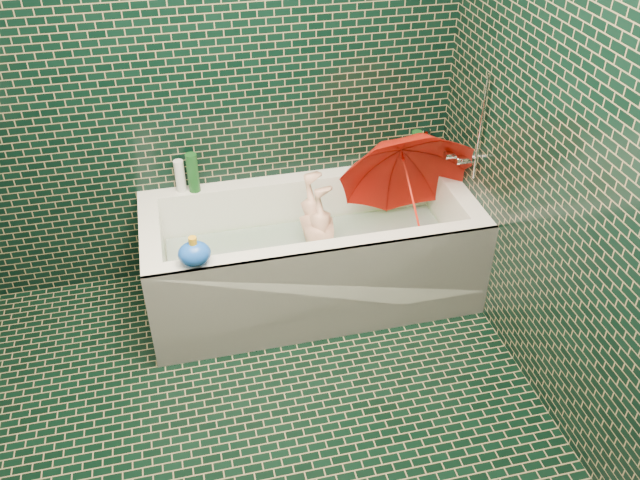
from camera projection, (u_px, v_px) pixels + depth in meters
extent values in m
plane|color=black|center=(262.00, 462.00, 2.84)|extent=(2.80, 2.80, 0.00)
plane|color=black|center=(200.00, 55.00, 3.21)|extent=(2.80, 0.00, 2.80)
plane|color=black|center=(613.00, 165.00, 2.35)|extent=(0.00, 2.80, 2.80)
cube|color=white|center=(312.00, 282.00, 3.69)|extent=(1.70, 0.75, 0.15)
cube|color=white|center=(298.00, 208.00, 3.78)|extent=(1.70, 0.10, 0.40)
cube|color=white|center=(326.00, 279.00, 3.27)|extent=(1.70, 0.10, 0.40)
cube|color=white|center=(454.00, 221.00, 3.68)|extent=(0.10, 0.55, 0.40)
cube|color=white|center=(155.00, 263.00, 3.37)|extent=(0.10, 0.55, 0.40)
cube|color=white|center=(328.00, 296.00, 3.28)|extent=(1.70, 0.02, 0.55)
cube|color=green|center=(311.00, 270.00, 3.64)|extent=(1.35, 0.47, 0.01)
cube|color=silver|center=(311.00, 249.00, 3.56)|extent=(1.48, 0.53, 0.00)
cylinder|color=silver|center=(468.00, 159.00, 3.46)|extent=(0.14, 0.05, 0.05)
cylinder|color=silver|center=(449.00, 155.00, 3.50)|extent=(0.05, 0.04, 0.04)
cylinder|color=silver|center=(481.00, 128.00, 3.25)|extent=(0.01, 0.01, 0.55)
imported|color=#E3A78E|center=(323.00, 249.00, 3.54)|extent=(0.85, 0.34, 0.26)
imported|color=red|center=(412.00, 195.00, 3.44)|extent=(0.87, 1.00, 1.00)
imported|color=white|center=(437.00, 161.00, 3.81)|extent=(0.11, 0.11, 0.25)
imported|color=#491E70|center=(427.00, 161.00, 3.82)|extent=(0.09, 0.10, 0.18)
imported|color=#14481B|center=(434.00, 160.00, 3.82)|extent=(0.19, 0.19, 0.18)
cylinder|color=#14481B|center=(416.00, 149.00, 3.70)|extent=(0.07, 0.07, 0.21)
cylinder|color=silver|center=(425.00, 145.00, 3.76)|extent=(0.06, 0.06, 0.19)
cylinder|color=#14481B|center=(193.00, 173.00, 3.49)|extent=(0.08, 0.08, 0.21)
cylinder|color=white|center=(180.00, 176.00, 3.50)|extent=(0.05, 0.05, 0.18)
ellipsoid|color=#FDAF19|center=(387.00, 159.00, 3.75)|extent=(0.10, 0.09, 0.07)
sphere|color=#FDAF19|center=(394.00, 151.00, 3.74)|extent=(0.05, 0.05, 0.05)
cone|color=orange|center=(398.00, 151.00, 3.74)|extent=(0.02, 0.02, 0.02)
ellipsoid|color=blue|center=(194.00, 254.00, 3.00)|extent=(0.15, 0.13, 0.11)
cylinder|color=#FDAF19|center=(193.00, 241.00, 2.96)|extent=(0.04, 0.04, 0.04)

